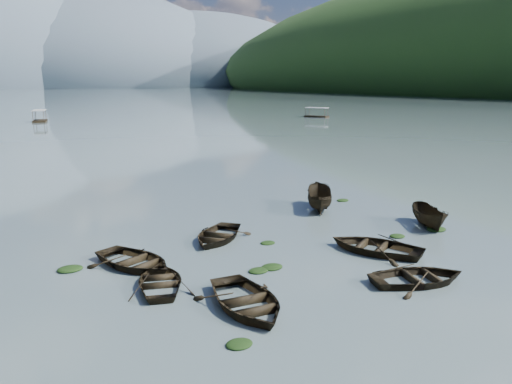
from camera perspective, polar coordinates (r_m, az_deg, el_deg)
name	(u,v)px	position (r m, az deg, el deg)	size (l,w,h in m)	color
ground_plane	(384,292)	(22.42, 14.41, -10.97)	(2400.00, 2400.00, 0.00)	#526366
haze_mtn_c	(95,87)	(928.09, -17.97, 11.38)	(520.00, 520.00, 260.00)	#475666
haze_mtn_d	(193,86)	(974.26, -7.26, 11.90)	(520.00, 520.00, 220.00)	#475666
rowboat_0	(246,308)	(20.30, -1.11, -13.12)	(3.49, 4.88, 1.01)	black
rowboat_1	(161,286)	(22.70, -10.81, -10.49)	(2.88, 4.03, 0.83)	black
rowboat_3	(375,252)	(27.26, 13.48, -6.64)	(3.49, 4.89, 1.01)	black
rowboat_4	(418,283)	(23.76, 18.05, -9.83)	(3.14, 4.40, 0.91)	black
rowboat_5	(429,226)	(32.78, 19.14, -3.74)	(1.49, 3.96, 1.53)	black
rowboat_6	(135,266)	(25.22, -13.69, -8.24)	(3.36, 4.70, 0.97)	black
rowboat_7	(217,240)	(28.54, -4.44, -5.45)	(3.21, 4.50, 0.93)	black
rowboat_8	(319,209)	(35.43, 7.18, -1.94)	(1.71, 4.55, 1.76)	black
weed_clump_0	(239,345)	(17.78, -1.93, -17.10)	(0.96, 0.78, 0.21)	black
weed_clump_1	(258,272)	(23.86, 0.26, -9.09)	(0.97, 0.78, 0.21)	black
weed_clump_2	(272,268)	(24.29, 1.83, -8.69)	(1.09, 0.87, 0.24)	black
weed_clump_3	(397,237)	(30.08, 15.84, -4.95)	(0.93, 0.78, 0.21)	black
weed_clump_4	(436,230)	(32.11, 19.90, -4.13)	(1.26, 1.00, 0.26)	black
weed_clump_5	(70,270)	(25.60, -20.47, -8.38)	(1.19, 0.96, 0.25)	black
weed_clump_6	(268,243)	(27.82, 1.36, -5.89)	(0.84, 0.70, 0.18)	black
weed_clump_7	(343,201)	(38.08, 9.88, -1.01)	(0.94, 0.76, 0.21)	black
pontoon_centre	(40,122)	(122.21, -23.45, 7.37)	(2.71, 6.51, 2.50)	black
pontoon_right	(317,117)	(127.98, 6.94, 8.49)	(2.49, 5.97, 2.29)	black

